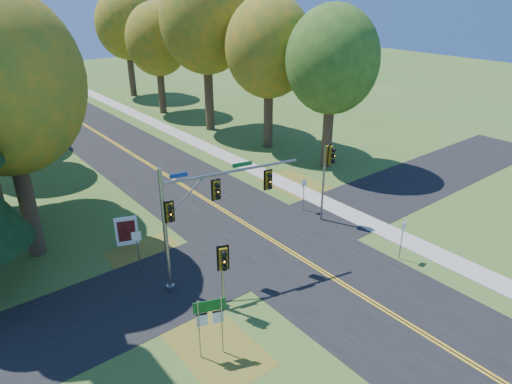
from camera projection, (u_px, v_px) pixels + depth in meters
ground at (296, 255)px, 25.52m from camera, size 160.00×160.00×0.00m
road_main at (296, 255)px, 25.52m from camera, size 8.00×160.00×0.02m
road_cross at (273, 241)px, 26.94m from camera, size 60.00×6.00×0.02m
centerline_left at (295, 256)px, 25.46m from camera, size 0.10×160.00×0.01m
centerline_right at (297, 254)px, 25.57m from camera, size 0.10×160.00×0.01m
sidewalk_east at (367, 222)px, 29.03m from camera, size 1.60×160.00×0.06m
leaf_patch_w_near at (158, 265)px, 24.68m from camera, size 4.00×6.00×0.00m
leaf_patch_e at (308, 190)px, 33.65m from camera, size 3.50×8.00×0.00m
leaf_patch_w_far at (214, 346)px, 19.13m from camera, size 3.00×5.00×0.00m
tree_w_a at (1, 83)px, 21.96m from camera, size 8.00×8.00×14.15m
tree_e_a at (332, 61)px, 34.79m from camera, size 7.20×7.20×12.73m
tree_e_b at (269, 48)px, 39.15m from camera, size 7.60×7.60×13.33m
tree_e_c at (206, 21)px, 43.57m from camera, size 8.80×8.80×15.79m
tree_e_d at (157, 40)px, 50.76m from camera, size 7.00×7.00×12.32m
tree_e_e at (126, 24)px, 58.67m from camera, size 7.80×7.80×13.74m
traffic_mast at (200, 208)px, 21.59m from camera, size 6.99×1.80×6.48m
east_signal_pole at (328, 164)px, 27.73m from camera, size 0.56×0.68×5.13m
ped_signal_pole at (223, 263)px, 20.10m from camera, size 0.53×0.64×3.54m
route_sign_cluster at (210, 316)px, 17.89m from camera, size 1.22×0.51×2.78m
info_kiosk at (127, 231)px, 26.26m from camera, size 1.25×0.62×1.76m
reg_sign_e_north at (304, 189)px, 29.97m from camera, size 0.44×0.07×2.33m
reg_sign_e_south at (403, 233)px, 24.51m from camera, size 0.46×0.11×2.42m
reg_sign_w at (137, 244)px, 23.36m from camera, size 0.47×0.17×2.51m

